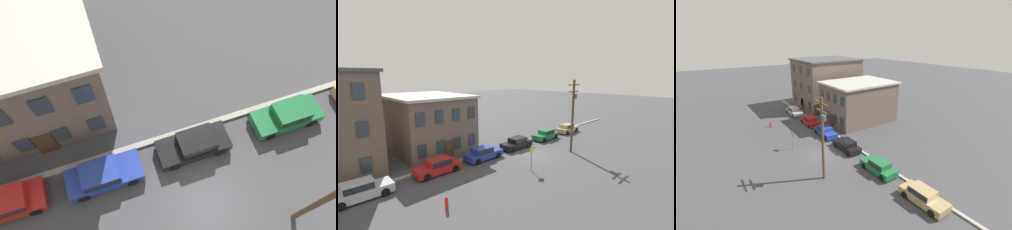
% 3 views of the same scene
% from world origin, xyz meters
% --- Properties ---
extents(ground_plane, '(200.00, 200.00, 0.00)m').
position_xyz_m(ground_plane, '(0.00, 0.00, 0.00)').
color(ground_plane, '#424247').
extents(kerb_strip, '(56.00, 0.36, 0.16)m').
position_xyz_m(kerb_strip, '(0.00, 4.50, 0.08)').
color(kerb_strip, '#9E998E').
rests_on(kerb_strip, ground_plane).
extents(apartment_midblock, '(8.88, 11.64, 7.00)m').
position_xyz_m(apartment_midblock, '(-7.85, 11.56, 3.52)').
color(apartment_midblock, '#66564C').
rests_on(apartment_midblock, ground_plane).
extents(car_red, '(4.40, 1.92, 1.43)m').
position_xyz_m(car_red, '(-10.63, 3.30, 0.75)').
color(car_red, '#B21E1E').
rests_on(car_red, ground_plane).
extents(car_blue, '(4.40, 1.92, 1.43)m').
position_xyz_m(car_blue, '(-5.16, 3.17, 0.75)').
color(car_blue, '#233899').
rests_on(car_blue, ground_plane).
extents(car_black, '(4.40, 1.92, 1.43)m').
position_xyz_m(car_black, '(0.48, 3.23, 0.75)').
color(car_black, black).
rests_on(car_black, ground_plane).
extents(car_green, '(4.40, 1.92, 1.43)m').
position_xyz_m(car_green, '(6.76, 3.18, 0.75)').
color(car_green, '#1E6638').
rests_on(car_green, ground_plane).
extents(utility_pole, '(2.40, 0.44, 8.93)m').
position_xyz_m(utility_pole, '(4.36, -2.44, 5.02)').
color(utility_pole, brown).
rests_on(utility_pole, ground_plane).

